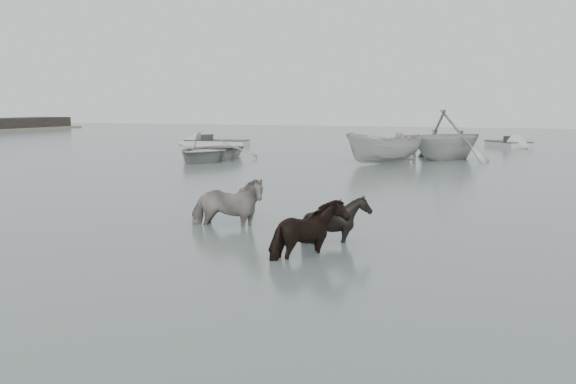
# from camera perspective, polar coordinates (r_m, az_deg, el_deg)

# --- Properties ---
(ground) EXTENTS (140.00, 140.00, 0.00)m
(ground) POSITION_cam_1_polar(r_m,az_deg,el_deg) (12.70, -1.30, -4.76)
(ground) COLOR #4C5B55
(ground) RESTS_ON ground
(pony_pinto) EXTENTS (1.93, 1.12, 1.54)m
(pony_pinto) POSITION_cam_1_polar(r_m,az_deg,el_deg) (14.60, -5.47, -0.08)
(pony_pinto) COLOR black
(pony_pinto) RESTS_ON ground
(pony_dark) EXTENTS (1.20, 1.38, 1.33)m
(pony_dark) POSITION_cam_1_polar(r_m,az_deg,el_deg) (11.67, 2.02, -2.56)
(pony_dark) COLOR black
(pony_dark) RESTS_ON ground
(pony_black) EXTENTS (1.35, 1.26, 1.25)m
(pony_black) POSITION_cam_1_polar(r_m,az_deg,el_deg) (12.93, 4.36, -1.73)
(pony_black) COLOR black
(pony_black) RESTS_ON ground
(rowboat_lead) EXTENTS (4.26, 5.70, 1.13)m
(rowboat_lead) POSITION_cam_1_polar(r_m,az_deg,el_deg) (32.28, -7.01, 3.81)
(rowboat_lead) COLOR #A6A6A1
(rowboat_lead) RESTS_ON ground
(rowboat_trail) EXTENTS (6.38, 6.60, 2.66)m
(rowboat_trail) POSITION_cam_1_polar(r_m,az_deg,el_deg) (33.29, 14.00, 5.08)
(rowboat_trail) COLOR #ABAEAB
(rowboat_trail) RESTS_ON ground
(boat_small) EXTENTS (4.01, 4.15, 1.62)m
(boat_small) POSITION_cam_1_polar(r_m,az_deg,el_deg) (30.47, 8.62, 4.01)
(boat_small) COLOR #A2A29E
(boat_small) RESTS_ON ground
(skiff_outer) EXTENTS (6.04, 2.38, 0.75)m
(skiff_outer) POSITION_cam_1_polar(r_m,az_deg,el_deg) (44.10, -6.33, 4.62)
(skiff_outer) COLOR beige
(skiff_outer) RESTS_ON ground
(skiff_mid) EXTENTS (3.85, 4.63, 0.75)m
(skiff_mid) POSITION_cam_1_polar(r_m,az_deg,el_deg) (44.75, 19.00, 4.29)
(skiff_mid) COLOR #AAACAA
(skiff_mid) RESTS_ON ground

